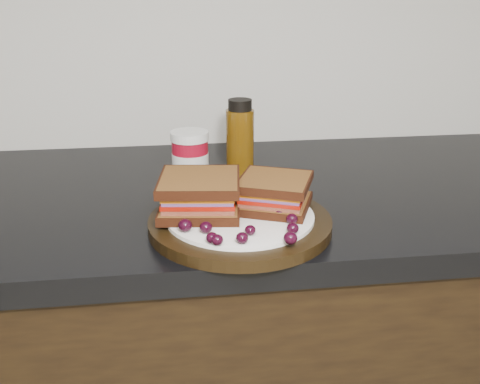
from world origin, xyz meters
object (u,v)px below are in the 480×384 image
object	(u,v)px
plate	(240,223)
condiment_jar	(190,159)
sandwich_left	(200,194)
oil_bottle	(240,138)

from	to	relation	value
plate	condiment_jar	size ratio (longest dim) A/B	2.72
sandwich_left	condiment_jar	size ratio (longest dim) A/B	1.18
plate	condiment_jar	xyz separation A→B (m)	(-0.07, 0.20, 0.04)
condiment_jar	sandwich_left	bearing A→B (deg)	-87.94
condiment_jar	oil_bottle	distance (m)	0.11
condiment_jar	oil_bottle	bearing A→B (deg)	25.42
condiment_jar	plate	bearing A→B (deg)	-71.75
plate	condiment_jar	bearing A→B (deg)	108.25
plate	sandwich_left	size ratio (longest dim) A/B	2.31
sandwich_left	condiment_jar	bearing A→B (deg)	99.13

